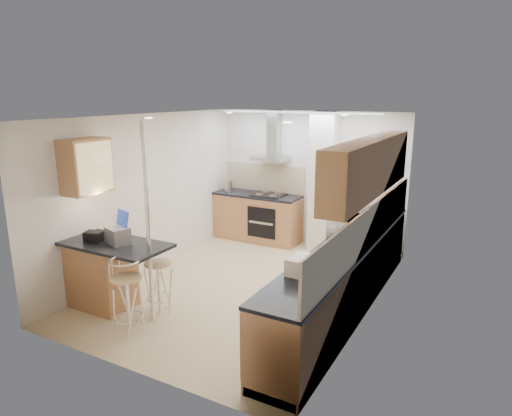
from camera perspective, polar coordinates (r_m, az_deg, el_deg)
The scene contains 16 objects.
ground at distance 6.89m, azimuth -1.23°, elevation -9.85°, with size 4.80×4.80×0.00m, color beige.
room_shell at distance 6.60m, azimuth 2.77°, elevation 3.12°, with size 3.64×4.84×2.51m.
right_counter at distance 6.16m, azimuth 11.08°, elevation -8.47°, with size 0.63×4.40×0.92m.
back_counter at distance 8.91m, azimuth 0.17°, elevation -1.10°, with size 1.70×0.63×0.92m.
peninsula at distance 6.30m, azimuth -17.05°, elevation -8.19°, with size 1.47×0.72×0.94m.
microwave at distance 6.25m, azimuth 11.32°, elevation -2.30°, with size 0.52×0.35×0.29m, color white.
laptop at distance 6.07m, azimuth -16.90°, elevation -3.30°, with size 0.31×0.23×0.21m, color #919398.
bag at distance 6.28m, azimuth -19.57°, elevation -3.34°, with size 0.23×0.17×0.13m, color black.
bar_stool_near at distance 5.67m, azimuth -15.80°, elevation -10.66°, with size 0.39×0.39×0.95m, color #DCB876, non-canonical shape.
bar_stool_end at distance 6.11m, azimuth -12.07°, elevation -8.77°, with size 0.37×0.37×0.91m, color #DCB876, non-canonical shape.
jar_a at distance 7.13m, azimuth 14.07°, elevation -0.81°, with size 0.12×0.12×0.19m, color white.
jar_b at distance 6.88m, azimuth 14.53°, elevation -1.50°, with size 0.11×0.11×0.16m, color white.
jar_c at distance 5.28m, azimuth 9.24°, elevation -5.75°, with size 0.14×0.14×0.20m, color #BBAF96.
jar_d at distance 5.81m, azimuth 10.70°, elevation -4.20°, with size 0.10×0.10×0.16m, color white.
bread_bin at distance 4.94m, azimuth 5.88°, elevation -7.15°, with size 0.28×0.35×0.19m, color white.
kettle at distance 9.02m, azimuth -3.47°, elevation 2.76°, with size 0.16×0.16×0.21m, color #A9ABAD.
Camera 1 is at (3.14, -5.46, 2.80)m, focal length 32.00 mm.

